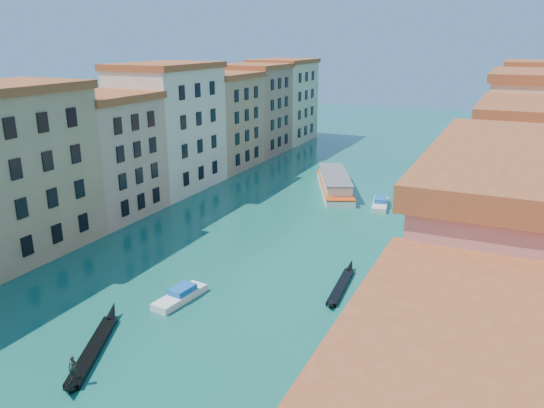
{
  "coord_description": "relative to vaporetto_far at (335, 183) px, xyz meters",
  "views": [
    {
      "loc": [
        27.06,
        -2.61,
        24.73
      ],
      "look_at": [
        2.48,
        50.82,
        6.34
      ],
      "focal_mm": 35.0,
      "sensor_mm": 36.0,
      "label": 1
    }
  ],
  "objects": [
    {
      "name": "left_bank_palazzos",
      "position": [
        -26.5,
        -15.93,
        8.37
      ],
      "size": [
        12.8,
        128.4,
        21.0
      ],
      "color": "#D0B38D",
      "rests_on": "ground"
    },
    {
      "name": "motorboat_far",
      "position": [
        9.21,
        -5.78,
        -0.78
      ],
      "size": [
        3.33,
        7.08,
        1.41
      ],
      "rotation": [
        0.0,
        0.0,
        0.18
      ],
      "color": "silver",
      "rests_on": "ground"
    },
    {
      "name": "mooring_poles_right",
      "position": [
        18.6,
        -51.81,
        -0.03
      ],
      "size": [
        1.44,
        54.24,
        3.2
      ],
      "color": "brown",
      "rests_on": "ground"
    },
    {
      "name": "vaporetto_far",
      "position": [
        0.0,
        0.0,
        0.0
      ],
      "size": [
        12.2,
        20.02,
        2.96
      ],
      "rotation": [
        0.0,
        0.0,
        0.42
      ],
      "color": "white",
      "rests_on": "ground"
    },
    {
      "name": "gondola_fore",
      "position": [
        -2.75,
        -54.81,
        -0.89
      ],
      "size": [
        6.44,
        12.44,
        2.64
      ],
      "rotation": [
        0.0,
        0.0,
        0.43
      ],
      "color": "black",
      "rests_on": "ground"
    },
    {
      "name": "right_bank_palazzos",
      "position": [
        29.5,
        -15.61,
        8.41
      ],
      "size": [
        12.8,
        128.4,
        21.0
      ],
      "color": "#B05F47",
      "rests_on": "ground"
    },
    {
      "name": "motorboat_mid",
      "position": [
        -1.4,
        -44.11,
        -0.83
      ],
      "size": [
        2.7,
        6.4,
        1.29
      ],
      "rotation": [
        0.0,
        0.0,
        -0.12
      ],
      "color": "white",
      "rests_on": "ground"
    },
    {
      "name": "quay",
      "position": [
        21.5,
        -15.61,
        -0.83
      ],
      "size": [
        4.0,
        140.0,
        1.0
      ],
      "primitive_type": "cube",
      "color": "#AEA68D",
      "rests_on": "ground"
    },
    {
      "name": "gondola_far",
      "position": [
        12.23,
        -34.81,
        -1.01
      ],
      "size": [
        1.76,
        11.25,
        1.59
      ],
      "rotation": [
        0.0,
        0.0,
        0.08
      ],
      "color": "black",
      "rests_on": "ground"
    }
  ]
}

